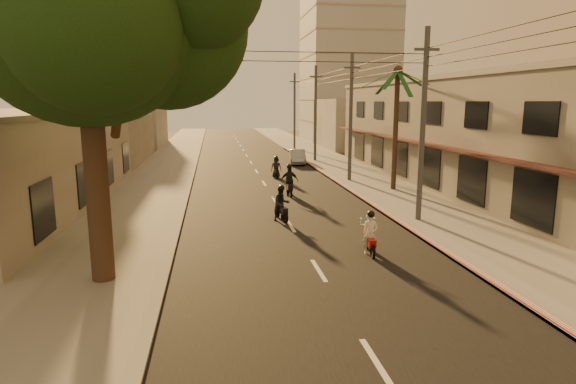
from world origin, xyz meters
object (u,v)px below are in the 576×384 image
object	(u,v)px
broadleaf_tree	(99,4)
scooter_red	(370,235)
scooter_mid_b	(289,182)
parked_car	(297,157)
scooter_far_a	(276,168)
palm_tree	(398,78)
scooter_mid_a	(282,204)

from	to	relation	value
broadleaf_tree	scooter_red	size ratio (longest dim) A/B	7.02
scooter_mid_b	parked_car	distance (m)	15.33
broadleaf_tree	scooter_red	world-z (taller)	broadleaf_tree
scooter_far_a	broadleaf_tree	bearing A→B (deg)	-108.98
palm_tree	scooter_far_a	world-z (taller)	palm_tree
scooter_red	parked_car	size ratio (longest dim) A/B	0.41
scooter_mid_b	parked_car	xyz separation A→B (m)	(3.11, 15.00, -0.21)
broadleaf_tree	scooter_red	bearing A→B (deg)	8.86
scooter_mid_a	parked_car	bearing A→B (deg)	66.65
broadleaf_tree	scooter_mid_a	bearing A→B (deg)	48.08
parked_car	broadleaf_tree	bearing A→B (deg)	-103.78
broadleaf_tree	palm_tree	size ratio (longest dim) A/B	1.48
palm_tree	scooter_mid_a	size ratio (longest dim) A/B	4.63
scooter_far_a	scooter_mid_b	bearing A→B (deg)	-88.72
broadleaf_tree	parked_car	xyz separation A→B (m)	(10.80, 28.18, -7.81)
palm_tree	broadleaf_tree	bearing A→B (deg)	-136.52
broadleaf_tree	scooter_far_a	world-z (taller)	broadleaf_tree
scooter_red	scooter_mid_b	distance (m)	11.85
palm_tree	parked_car	bearing A→B (deg)	104.91
broadleaf_tree	scooter_mid_a	world-z (taller)	broadleaf_tree
broadleaf_tree	parked_car	size ratio (longest dim) A/B	2.89
scooter_mid_a	parked_car	size ratio (longest dim) A/B	0.42
broadleaf_tree	parked_car	distance (m)	31.17
scooter_red	parked_car	bearing A→B (deg)	92.50
scooter_mid_b	broadleaf_tree	bearing A→B (deg)	-118.91
parked_car	palm_tree	bearing A→B (deg)	-67.90
broadleaf_tree	scooter_mid_b	distance (m)	17.04
scooter_mid_b	scooter_red	bearing A→B (deg)	-82.67
scooter_far_a	parked_car	distance (m)	8.54
parked_car	scooter_mid_a	bearing A→B (deg)	-94.71
scooter_mid_b	scooter_far_a	bearing A→B (deg)	90.50
broadleaf_tree	scooter_far_a	distance (m)	22.97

